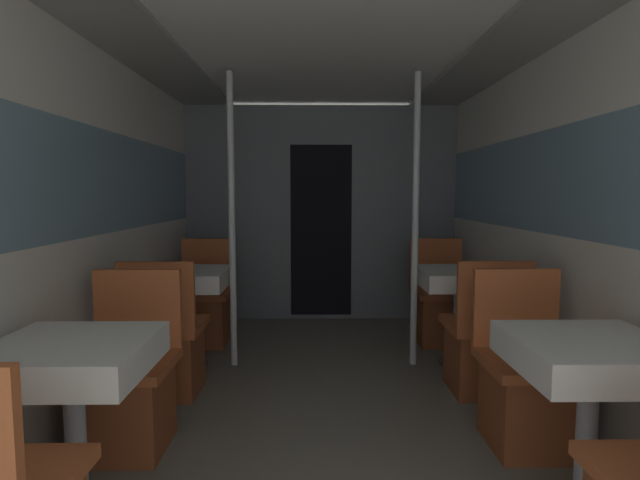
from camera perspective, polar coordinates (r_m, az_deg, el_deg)
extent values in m
cube|color=silver|center=(3.41, -24.29, 1.22)|extent=(0.05, 6.55, 2.24)
cube|color=#7A9EB7|center=(3.39, -24.30, 6.14)|extent=(0.03, 6.02, 0.66)
cube|color=silver|center=(3.47, 25.19, 1.25)|extent=(0.05, 6.55, 2.24)
cube|color=#7A9EB7|center=(3.46, 25.20, 6.08)|extent=(0.03, 6.02, 0.66)
cube|color=white|center=(3.26, 0.72, 22.35)|extent=(2.88, 6.55, 0.04)
cube|color=#999993|center=(3.43, -20.84, 20.53)|extent=(0.52, 6.28, 0.03)
cube|color=#999993|center=(3.48, 21.90, 20.25)|extent=(0.52, 6.28, 0.03)
cube|color=slate|center=(5.27, 0.12, 3.02)|extent=(2.82, 0.08, 2.24)
cube|color=black|center=(5.24, 0.12, 1.04)|extent=(0.64, 0.01, 1.79)
cylinder|color=#B7B7BC|center=(2.40, -26.17, -19.01)|extent=(0.08, 0.08, 0.71)
cube|color=#B2B2B7|center=(2.28, -26.56, -10.60)|extent=(0.57, 0.57, 0.02)
cube|color=white|center=(2.29, -26.50, -11.86)|extent=(0.61, 0.61, 0.13)
cube|color=brown|center=(2.92, -21.23, -17.64)|extent=(0.40, 0.40, 0.43)
cube|color=#C66033|center=(2.83, -21.40, -13.17)|extent=(0.48, 0.48, 0.05)
cube|color=#C66033|center=(2.97, -20.07, -7.39)|extent=(0.48, 0.04, 0.44)
cylinder|color=#4C4C51|center=(4.15, -14.71, -13.51)|extent=(0.29, 0.29, 0.01)
cylinder|color=#B7B7BC|center=(4.04, -14.83, -8.64)|extent=(0.08, 0.08, 0.71)
cube|color=#B2B2B7|center=(3.97, -14.96, -3.53)|extent=(0.57, 0.57, 0.02)
cube|color=white|center=(3.98, -14.94, -4.28)|extent=(0.61, 0.61, 0.13)
cube|color=brown|center=(3.58, -16.94, -13.13)|extent=(0.40, 0.40, 0.43)
cube|color=#C66033|center=(3.51, -17.05, -9.42)|extent=(0.48, 0.48, 0.05)
cube|color=#C66033|center=(3.26, -18.25, -6.21)|extent=(0.48, 0.04, 0.44)
cube|color=brown|center=(4.60, -13.12, -8.90)|extent=(0.40, 0.40, 0.43)
cube|color=#C66033|center=(4.54, -13.18, -5.97)|extent=(0.48, 0.48, 0.05)
cube|color=#C66033|center=(4.71, -12.68, -2.53)|extent=(0.48, 0.04, 0.44)
cylinder|color=silver|center=(3.86, -10.03, 2.06)|extent=(0.05, 0.05, 2.24)
cylinder|color=#B7B7BC|center=(2.47, 28.19, -18.41)|extent=(0.08, 0.08, 0.71)
cube|color=#B2B2B7|center=(2.35, 28.60, -10.21)|extent=(0.57, 0.57, 0.02)
cube|color=white|center=(2.36, 28.54, -11.44)|extent=(0.61, 0.61, 0.13)
cube|color=brown|center=(2.97, 22.75, -17.25)|extent=(0.40, 0.40, 0.43)
cube|color=#C66033|center=(2.89, 22.93, -12.86)|extent=(0.48, 0.48, 0.05)
cube|color=#C66033|center=(3.02, 21.44, -7.21)|extent=(0.48, 0.04, 0.44)
cylinder|color=#4C4C51|center=(4.19, 15.41, -13.34)|extent=(0.29, 0.29, 0.01)
cylinder|color=#B7B7BC|center=(4.08, 15.54, -8.52)|extent=(0.08, 0.08, 0.71)
cube|color=#B2B2B7|center=(4.01, 15.67, -3.46)|extent=(0.57, 0.57, 0.02)
cube|color=white|center=(4.02, 15.65, -4.20)|extent=(0.61, 0.61, 0.13)
cube|color=brown|center=(3.63, 17.94, -12.92)|extent=(0.40, 0.40, 0.43)
cube|color=#C66033|center=(3.56, 18.05, -9.26)|extent=(0.48, 0.48, 0.05)
cube|color=#C66033|center=(3.31, 19.39, -6.07)|extent=(0.48, 0.04, 0.44)
cube|color=brown|center=(4.63, 13.58, -8.80)|extent=(0.40, 0.40, 0.43)
cube|color=#C66033|center=(4.58, 13.65, -5.89)|extent=(0.48, 0.48, 0.05)
cube|color=#C66033|center=(4.75, 13.07, -2.48)|extent=(0.48, 0.04, 0.44)
cylinder|color=silver|center=(3.89, 10.84, 2.07)|extent=(0.05, 0.05, 2.24)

